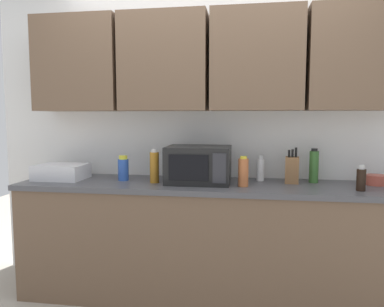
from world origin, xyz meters
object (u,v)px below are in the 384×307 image
Objects in this scene: bottle_white_jar at (260,169)px; bowl_ceramic_small at (376,180)px; knife_block at (292,170)px; bottle_blue_cleaner at (123,169)px; dish_rack at (62,172)px; bottle_amber_vinegar at (154,167)px; bottle_green_oil at (314,166)px; microwave at (199,165)px; bottle_soy_dark at (361,179)px; bottle_spice_jar at (243,172)px.

bowl_ceramic_small is at bearing -3.21° from bottle_white_jar.
bottle_blue_cleaner is at bearing -176.30° from knife_block.
bottle_amber_vinegar is (0.78, -0.04, 0.06)m from dish_rack.
bowl_ceramic_small is (0.44, -0.03, -0.09)m from bottle_green_oil.
dish_rack is at bearing 177.15° from bottle_amber_vinegar.
microwave is at bearing 0.49° from dish_rack.
bottle_white_jar reaches higher than bottle_soy_dark.
microwave is 0.34m from bottle_amber_vinegar.
bottle_amber_vinegar is (-0.33, -0.05, -0.02)m from microwave.
knife_block reaches higher than bottle_blue_cleaner.
bottle_soy_dark is at bearing -125.49° from bowl_ceramic_small.
bowl_ceramic_small is at bearing -3.90° from bottle_green_oil.
bottle_green_oil is at bearing 176.10° from bowl_ceramic_small.
bottle_blue_cleaner is 1.48m from bottle_green_oil.
bottle_green_oil is at bearing 9.35° from microwave.
microwave is at bearing 8.30° from bottle_amber_vinegar.
bottle_soy_dark is 0.68× the size of bottle_green_oil.
knife_block is at bearing 7.81° from microwave.
bottle_blue_cleaner is 1.92m from bowl_ceramic_small.
bottle_amber_vinegar is 1.75× the size of bowl_ceramic_small.
bottle_spice_jar is 0.85× the size of bottle_amber_vinegar.
bottle_spice_jar reaches higher than bowl_ceramic_small.
bottle_soy_dark is 0.38m from bottle_green_oil.
bottle_green_oil reaches higher than bottle_white_jar.
microwave reaches higher than bottle_amber_vinegar.
knife_block reaches higher than bottle_spice_jar.
bowl_ceramic_small is (2.43, 0.12, -0.02)m from dish_rack.
knife_block is 1.38× the size of bottle_white_jar.
knife_block is 1.04× the size of bottle_green_oil.
knife_block reaches higher than bottle_soy_dark.
bowl_ceramic_small is (0.61, 0.02, -0.07)m from knife_block.
dish_rack is 1.82m from knife_block.
bottle_blue_cleaner is 1.08m from bottle_white_jar.
bottle_soy_dark is 0.73m from bottle_white_jar.
bottle_amber_vinegar is at bearing -174.37° from bowl_ceramic_small.
knife_block reaches higher than bowl_ceramic_small.
knife_block is 1.38× the size of bottle_blue_cleaner.
bowl_ceramic_small is at bearing 12.20° from bottle_spice_jar.
bottle_white_jar is (0.80, 0.21, -0.03)m from bottle_amber_vinegar.
bottle_green_oil is (0.87, 0.14, -0.01)m from microwave.
dish_rack is 1.39× the size of knife_block.
bottle_spice_jar is (1.46, -0.09, 0.05)m from dish_rack.
knife_block reaches higher than bottle_white_jar.
bottle_white_jar is (1.59, 0.17, 0.03)m from dish_rack.
bottle_green_oil is 0.45m from bowl_ceramic_small.
microwave reaches higher than bottle_spice_jar.
bottle_white_jar is at bearing 7.90° from bottle_blue_cleaner.
bottle_blue_cleaner is at bearing -174.90° from bottle_green_oil.
bottle_green_oil is (1.99, 0.15, 0.07)m from dish_rack.
dish_rack is at bearing -179.51° from microwave.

